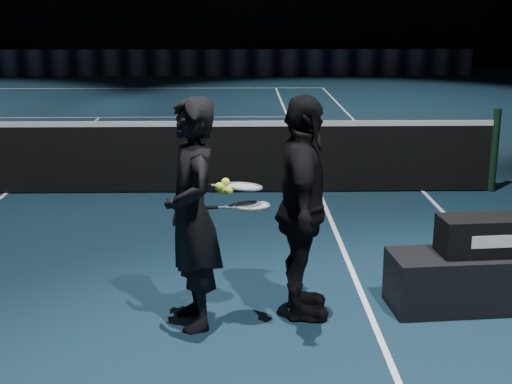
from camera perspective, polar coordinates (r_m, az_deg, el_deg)
floor at (r=9.88m, az=-19.36°, el=-0.13°), size 36.00×36.00×0.00m
court_lines at (r=9.88m, az=-19.36°, el=-0.10°), size 10.98×23.78×0.01m
net_post_right at (r=9.84m, az=18.53°, el=3.17°), size 0.10×0.10×1.10m
net_mesh at (r=9.78m, az=-19.58°, el=2.42°), size 12.80×0.02×0.86m
net_tape at (r=9.70m, az=-19.82°, el=5.10°), size 12.80×0.03×0.07m
sponsor_backdrop at (r=24.84m, az=-8.48°, el=10.19°), size 22.00×0.15×0.90m
player_bench at (r=6.15m, az=17.68°, el=-6.70°), size 1.57×0.64×0.46m
racket_bag at (r=6.02m, az=17.96°, el=-3.30°), size 0.79×0.39×0.31m
bag_signature at (r=5.87m, az=18.48°, el=-3.81°), size 0.36×0.03×0.10m
player_a at (r=5.36m, az=-5.12°, el=-1.81°), size 0.60×0.74×1.76m
player_b at (r=5.50m, az=3.72°, el=-1.35°), size 0.46×1.04×1.76m
racket_lower at (r=5.40m, az=-0.38°, el=-1.09°), size 0.71×0.33×0.03m
racket_upper at (r=5.40m, az=-0.98°, el=0.44°), size 0.71×0.37×0.10m
tennis_balls at (r=5.34m, az=-2.46°, el=0.35°), size 0.12×0.10×0.12m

